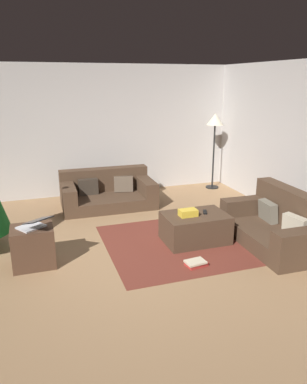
{
  "coord_description": "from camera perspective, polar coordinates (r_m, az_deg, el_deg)",
  "views": [
    {
      "loc": [
        -1.02,
        -4.35,
        2.28
      ],
      "look_at": [
        0.57,
        0.43,
        0.75
      ],
      "focal_mm": 34.46,
      "sensor_mm": 36.0,
      "label": 1
    }
  ],
  "objects": [
    {
      "name": "couch_right",
      "position": [
        5.61,
        18.87,
        -4.85
      ],
      "size": [
        0.92,
        1.62,
        0.78
      ],
      "rotation": [
        0.0,
        0.0,
        1.54
      ],
      "color": "#473323",
      "rests_on": "ground_plane"
    },
    {
      "name": "ground_plane",
      "position": [
        5.02,
        -4.75,
        -10.19
      ],
      "size": [
        6.4,
        6.4,
        0.0
      ],
      "primitive_type": "plane",
      "color": "#93704C"
    },
    {
      "name": "book_stack",
      "position": [
        4.83,
        6.6,
        -10.89
      ],
      "size": [
        0.3,
        0.22,
        0.07
      ],
      "color": "#B7332D",
      "rests_on": "ground_plane"
    },
    {
      "name": "tv_remote",
      "position": [
        5.47,
        7.96,
        -3.08
      ],
      "size": [
        0.11,
        0.17,
        0.02
      ],
      "primitive_type": "cube",
      "rotation": [
        0.0,
        0.0,
        -0.39
      ],
      "color": "black",
      "rests_on": "ottoman"
    },
    {
      "name": "side_table",
      "position": [
        4.97,
        -18.11,
        -8.02
      ],
      "size": [
        0.52,
        0.44,
        0.52
      ],
      "primitive_type": "cube",
      "color": "#4C3323",
      "rests_on": "ground_plane"
    },
    {
      "name": "area_rug",
      "position": [
        5.54,
        6.4,
        -7.48
      ],
      "size": [
        2.6,
        2.0,
        0.01
      ],
      "primitive_type": "cube",
      "color": "maroon",
      "rests_on": "ground_plane"
    },
    {
      "name": "couch_left",
      "position": [
        7.03,
        -7.22,
        -0.04
      ],
      "size": [
        1.71,
        1.0,
        0.66
      ],
      "rotation": [
        0.0,
        0.0,
        3.13
      ],
      "color": "#473323",
      "rests_on": "ground_plane"
    },
    {
      "name": "laptop",
      "position": [
        4.8,
        -18.04,
        -4.78
      ],
      "size": [
        0.47,
        0.5,
        0.18
      ],
      "color": "silver",
      "rests_on": "side_table"
    },
    {
      "name": "corner_lamp",
      "position": [
        8.0,
        9.5,
        10.19
      ],
      "size": [
        0.36,
        0.36,
        1.62
      ],
      "color": "black",
      "rests_on": "ground_plane"
    },
    {
      "name": "ottoman",
      "position": [
        5.46,
        6.47,
        -5.52
      ],
      "size": [
        0.92,
        0.63,
        0.42
      ],
      "primitive_type": "cube",
      "color": "#473323",
      "rests_on": "ground_plane"
    },
    {
      "name": "gift_box",
      "position": [
        5.3,
        5.37,
        -3.22
      ],
      "size": [
        0.26,
        0.16,
        0.1
      ],
      "primitive_type": "cube",
      "rotation": [
        0.0,
        0.0,
        0.01
      ],
      "color": "gold",
      "rests_on": "ottoman"
    },
    {
      "name": "rear_partition",
      "position": [
        7.62,
        -10.76,
        9.23
      ],
      "size": [
        6.4,
        0.12,
        2.6
      ],
      "primitive_type": "cube",
      "color": "#BCB7B2",
      "rests_on": "ground_plane"
    }
  ]
}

